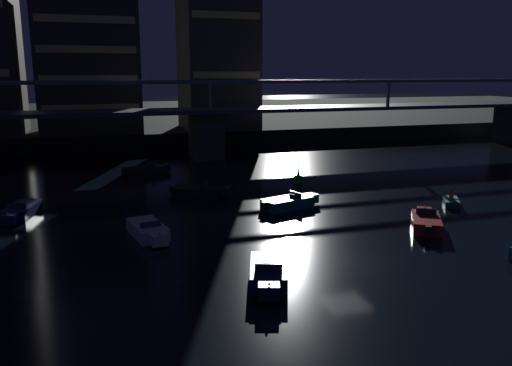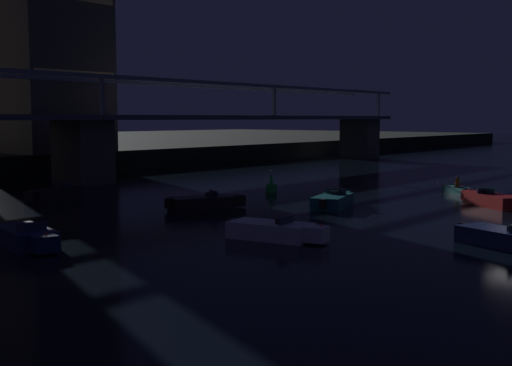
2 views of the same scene
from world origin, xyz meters
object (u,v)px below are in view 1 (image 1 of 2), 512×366
(speedboat_mid_center, at_px, (148,230))
(tower_west_tall, at_px, (88,64))
(speedboat_far_center, at_px, (199,192))
(dinghy_with_paddler, at_px, (451,201))
(speedboat_near_right, at_px, (21,211))
(river_bridge, at_px, (206,121))
(speedboat_near_center, at_px, (146,170))
(speedboat_near_left, at_px, (289,202))
(channel_buoy, at_px, (298,178))
(speedboat_mid_left, at_px, (426,222))
(speedboat_far_left, at_px, (268,273))

(speedboat_mid_center, bearing_deg, tower_west_tall, 94.20)
(speedboat_far_center, xyz_separation_m, dinghy_with_paddler, (18.55, -8.77, -0.14))
(tower_west_tall, bearing_deg, speedboat_near_right, -98.46)
(river_bridge, xyz_separation_m, speedboat_near_right, (-18.45, -21.81, -4.14))
(speedboat_near_center, xyz_separation_m, speedboat_mid_center, (-1.88, -21.05, 0.00))
(tower_west_tall, bearing_deg, speedboat_near_left, -69.69)
(speedboat_near_right, distance_m, channel_buoy, 24.28)
(speedboat_near_right, relative_size, speedboat_mid_center, 1.00)
(dinghy_with_paddler, bearing_deg, speedboat_near_left, 166.49)
(tower_west_tall, bearing_deg, dinghy_with_paddler, -57.20)
(speedboat_near_left, height_order, speedboat_near_right, same)
(tower_west_tall, bearing_deg, speedboat_mid_center, -85.80)
(speedboat_mid_left, relative_size, speedboat_far_center, 0.97)
(speedboat_far_left, height_order, dinghy_with_paddler, dinghy_with_paddler)
(tower_west_tall, distance_m, speedboat_far_left, 53.73)
(river_bridge, relative_size, speedboat_near_right, 18.94)
(speedboat_near_center, bearing_deg, dinghy_with_paddler, -42.42)
(speedboat_near_center, xyz_separation_m, speedboat_far_center, (3.38, -11.27, 0.00))
(tower_west_tall, xyz_separation_m, channel_buoy, (18.50, -30.36, -10.96))
(speedboat_far_center, bearing_deg, speedboat_near_center, 106.67)
(speedboat_mid_center, bearing_deg, speedboat_near_left, 19.83)
(river_bridge, relative_size, speedboat_far_center, 19.86)
(speedboat_near_right, bearing_deg, river_bridge, 49.78)
(river_bridge, height_order, speedboat_mid_center, river_bridge)
(channel_buoy, xyz_separation_m, dinghy_with_paddler, (8.44, -11.45, -0.20))
(tower_west_tall, xyz_separation_m, speedboat_mid_center, (3.14, -42.83, -11.02))
(speedboat_near_left, distance_m, channel_buoy, 9.39)
(speedboat_far_left, xyz_separation_m, dinghy_with_paddler, (18.78, 10.14, -0.14))
(tower_west_tall, height_order, speedboat_near_right, tower_west_tall)
(speedboat_far_left, relative_size, dinghy_with_paddler, 1.84)
(speedboat_mid_center, height_order, dinghy_with_paddler, dinghy_with_paddler)
(speedboat_far_left, xyz_separation_m, channel_buoy, (10.34, 21.60, 0.06))
(tower_west_tall, bearing_deg, channel_buoy, -58.64)
(tower_west_tall, height_order, speedboat_far_left, tower_west_tall)
(speedboat_near_left, distance_m, speedboat_near_center, 19.40)
(speedboat_near_left, bearing_deg, channel_buoy, 63.79)
(speedboat_near_center, bearing_deg, speedboat_near_left, -61.25)
(tower_west_tall, distance_m, speedboat_near_center, 24.92)
(tower_west_tall, distance_m, dinghy_with_paddler, 50.97)
(river_bridge, distance_m, speedboat_mid_center, 31.24)
(speedboat_near_left, distance_m, speedboat_far_center, 8.28)
(speedboat_near_right, relative_size, speedboat_mid_left, 1.08)
(speedboat_mid_center, relative_size, dinghy_with_paddler, 1.87)
(speedboat_mid_center, height_order, speedboat_far_center, same)
(tower_west_tall, distance_m, speedboat_near_left, 42.80)
(speedboat_near_left, xyz_separation_m, speedboat_near_center, (-9.33, 17.01, 0.00))
(speedboat_near_right, height_order, speedboat_mid_center, same)
(speedboat_near_right, distance_m, speedboat_far_center, 13.85)
(speedboat_near_left, bearing_deg, speedboat_far_center, 136.06)
(speedboat_near_center, relative_size, speedboat_mid_center, 0.98)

